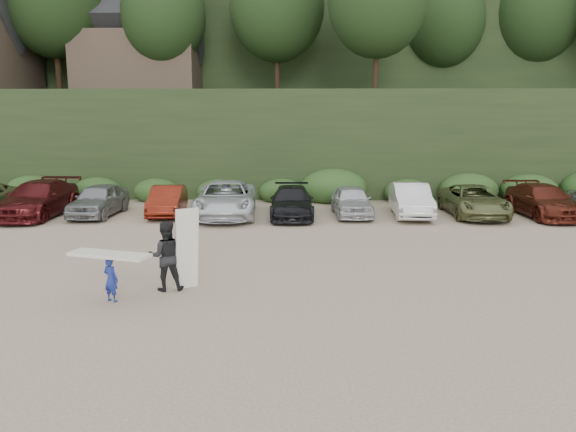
{
  "coord_description": "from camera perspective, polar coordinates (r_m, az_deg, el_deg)",
  "views": [
    {
      "loc": [
        -1.01,
        -15.53,
        4.69
      ],
      "look_at": [
        -1.45,
        3.0,
        1.3
      ],
      "focal_mm": 35.0,
      "sensor_mm": 36.0,
      "label": 1
    }
  ],
  "objects": [
    {
      "name": "ground",
      "position": [
        16.26,
        4.9,
        -6.45
      ],
      "size": [
        120.0,
        120.0,
        0.0
      ],
      "primitive_type": "plane",
      "color": "tan",
      "rests_on": "ground"
    },
    {
      "name": "hillside_backdrop",
      "position": [
        51.88,
        2.28,
        17.59
      ],
      "size": [
        90.0,
        41.5,
        28.0
      ],
      "color": "black",
      "rests_on": "ground"
    },
    {
      "name": "parked_cars",
      "position": [
        26.1,
        -5.8,
        1.62
      ],
      "size": [
        39.65,
        6.01,
        1.63
      ],
      "color": "#B3B2B7",
      "rests_on": "ground"
    },
    {
      "name": "child_surfer",
      "position": [
        14.83,
        -17.61,
        -5.12
      ],
      "size": [
        2.18,
        1.15,
        1.26
      ],
      "color": "navy",
      "rests_on": "ground"
    },
    {
      "name": "adult_surfer",
      "position": [
        15.38,
        -12.12,
        -3.92
      ],
      "size": [
        1.42,
        0.9,
        2.23
      ],
      "color": "black",
      "rests_on": "ground"
    }
  ]
}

